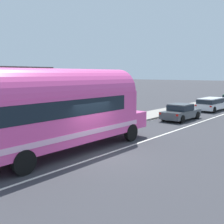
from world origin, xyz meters
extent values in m
plane|color=#38383D|center=(0.00, 0.00, 0.00)|extent=(300.00, 300.00, 0.00)
cube|color=silver|center=(0.00, 12.00, 0.00)|extent=(0.14, 80.00, 0.01)
cube|color=silver|center=(-3.58, 12.00, 0.00)|extent=(0.12, 80.00, 0.01)
cube|color=gray|center=(-4.94, 10.00, 0.07)|extent=(2.72, 90.00, 0.15)
cube|color=#EA4C9E|center=(-1.79, -0.85, 1.75)|extent=(2.52, 9.07, 2.30)
cylinder|color=#EA4C9E|center=(-1.79, -0.85, 2.90)|extent=(2.47, 8.97, 2.45)
cube|color=#EA4C9E|center=(-1.80, 4.33, 1.07)|extent=(2.26, 1.31, 0.95)
cube|color=#F4B2D6|center=(-1.79, -0.85, 1.10)|extent=(2.56, 9.11, 0.24)
cube|color=black|center=(-1.79, -1.15, 2.35)|extent=(2.55, 7.27, 0.76)
cube|color=black|center=(-1.80, 3.73, 2.40)|extent=(2.14, 0.11, 0.96)
cube|color=silver|center=(-1.80, 5.02, 0.95)|extent=(0.90, 0.10, 0.56)
cylinder|color=black|center=(-2.97, 3.28, 0.50)|extent=(0.26, 1.00, 1.00)
cylinder|color=black|center=(-0.63, 3.28, 0.50)|extent=(0.26, 1.00, 1.00)
cylinder|color=black|center=(-0.61, -3.78, 0.50)|extent=(0.26, 1.00, 1.00)
cube|color=#474C51|center=(-1.75, 12.04, 0.52)|extent=(1.85, 4.24, 0.60)
cube|color=#474C51|center=(-1.75, 11.91, 1.09)|extent=(1.60, 1.89, 0.55)
cube|color=black|center=(-1.75, 11.91, 1.06)|extent=(1.66, 1.93, 0.43)
cube|color=red|center=(-2.55, 9.94, 0.70)|extent=(0.20, 0.04, 0.14)
cube|color=red|center=(-1.04, 9.91, 0.70)|extent=(0.20, 0.04, 0.14)
cylinder|color=black|center=(-2.55, 13.46, 0.32)|extent=(0.21, 0.64, 0.64)
cylinder|color=black|center=(-0.88, 13.42, 0.32)|extent=(0.21, 0.64, 0.64)
cylinder|color=black|center=(-2.62, 10.66, 0.32)|extent=(0.21, 0.64, 0.64)
cylinder|color=black|center=(-0.94, 10.62, 0.32)|extent=(0.21, 0.64, 0.64)
cube|color=white|center=(-1.87, 19.64, 0.52)|extent=(1.91, 4.68, 0.60)
cube|color=white|center=(-1.88, 19.17, 1.09)|extent=(1.68, 3.42, 0.55)
cube|color=black|center=(-1.88, 19.17, 1.06)|extent=(1.74, 3.46, 0.43)
cube|color=red|center=(-2.71, 17.34, 0.70)|extent=(0.20, 0.05, 0.14)
cube|color=red|center=(-1.16, 17.29, 0.70)|extent=(0.20, 0.05, 0.14)
cylinder|color=black|center=(-2.68, 21.28, 0.32)|extent=(0.22, 0.65, 0.64)
cylinder|color=black|center=(-2.77, 18.05, 0.32)|extent=(0.22, 0.65, 0.64)
cylinder|color=black|center=(-1.06, 18.00, 0.32)|extent=(0.22, 0.65, 0.64)
cube|color=red|center=(-2.52, 24.71, 0.70)|extent=(0.20, 0.04, 0.14)
cylinder|color=black|center=(-2.59, 25.43, 0.32)|extent=(0.21, 0.64, 0.64)
camera|label=1|loc=(8.58, -9.51, 3.88)|focal=44.41mm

